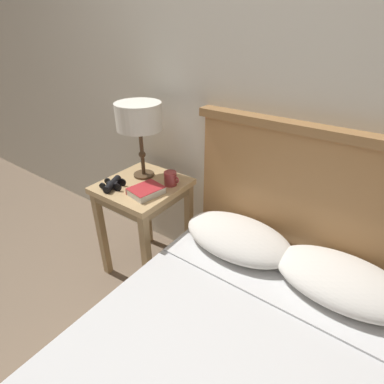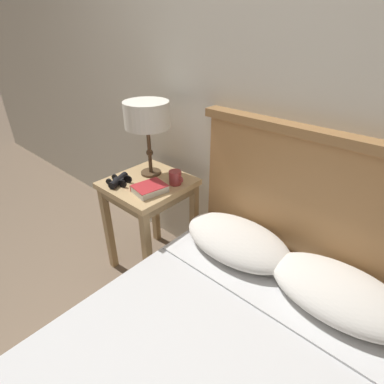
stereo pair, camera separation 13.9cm
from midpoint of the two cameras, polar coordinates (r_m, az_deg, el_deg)
name	(u,v)px [view 2 (the right image)]	position (r m, az deg, el deg)	size (l,w,h in m)	color
wall_back	(283,79)	(1.58, 19.58, 19.64)	(8.00, 0.06, 2.60)	beige
nightstand	(149,196)	(1.92, -6.13, -0.84)	(0.47, 0.49, 0.67)	tan
table_lamp	(147,117)	(1.83, -6.39, 14.02)	(0.27, 0.27, 0.46)	#4C3823
book_on_nightstand	(150,188)	(1.74, -5.85, 0.63)	(0.18, 0.20, 0.04)	silver
binoculars_pair	(119,180)	(1.85, -11.71, 2.14)	(0.16, 0.16, 0.05)	black
coffee_mug	(175,178)	(1.80, -0.99, 2.70)	(0.10, 0.08, 0.08)	#993333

